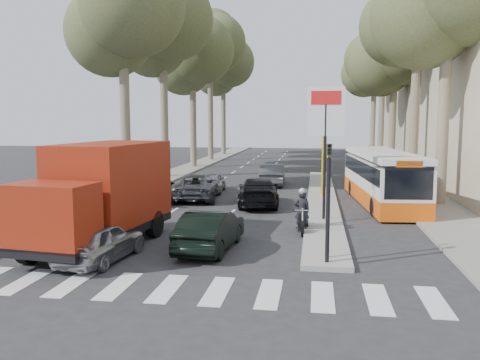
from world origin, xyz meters
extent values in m
plane|color=#28282B|center=(0.00, 0.00, 0.00)|extent=(120.00, 120.00, 0.00)
cube|color=gray|center=(8.60, 25.00, 0.06)|extent=(3.20, 70.00, 0.12)
cube|color=gray|center=(-8.00, 28.00, 0.06)|extent=(2.40, 64.00, 0.12)
cube|color=gray|center=(3.25, 11.00, 0.08)|extent=(1.50, 26.00, 0.16)
cube|color=#B7A88E|center=(15.50, 34.00, 8.00)|extent=(11.00, 20.00, 16.00)
cylinder|color=yellow|center=(3.25, -1.00, 1.75)|extent=(0.10, 0.10, 3.50)
cylinder|color=yellow|center=(3.25, 5.00, 1.75)|extent=(0.10, 0.10, 3.50)
cylinder|color=yellow|center=(3.25, 11.00, 1.75)|extent=(0.10, 0.10, 3.50)
cylinder|color=black|center=(3.25, 5.00, 2.60)|extent=(0.12, 0.12, 5.20)
cube|color=white|center=(3.25, 5.00, 4.60)|extent=(1.50, 0.10, 2.00)
cube|color=red|center=(3.25, 4.94, 5.15)|extent=(1.20, 0.02, 0.55)
cylinder|color=black|center=(3.25, -1.50, 1.60)|extent=(0.12, 0.12, 3.20)
imported|color=black|center=(3.25, -1.50, 3.10)|extent=(0.16, 0.41, 1.00)
cylinder|color=#6B604C|center=(-8.00, 12.00, 4.20)|extent=(0.56, 0.56, 8.40)
sphere|color=#424B2A|center=(-9.00, 12.60, 9.30)|extent=(5.20, 5.20, 5.20)
sphere|color=#424B2A|center=(-7.10, 11.20, 10.50)|extent=(5.80, 5.80, 5.80)
cylinder|color=#6B604C|center=(-8.10, 20.00, 4.48)|extent=(0.56, 0.56, 8.96)
sphere|color=#424B2A|center=(-9.10, 20.60, 9.92)|extent=(5.20, 5.20, 5.20)
sphere|color=#424B2A|center=(-7.20, 19.20, 11.20)|extent=(5.80, 5.80, 5.80)
sphere|color=#424B2A|center=(-7.90, 21.10, 12.48)|extent=(4.80, 4.80, 4.80)
cylinder|color=#6B604C|center=(-7.90, 28.00, 4.06)|extent=(0.56, 0.56, 8.12)
sphere|color=#424B2A|center=(-8.90, 28.60, 8.99)|extent=(5.20, 5.20, 5.20)
sphere|color=#424B2A|center=(-7.00, 27.20, 10.15)|extent=(5.80, 5.80, 5.80)
sphere|color=#424B2A|center=(-7.70, 29.10, 11.31)|extent=(4.80, 4.80, 4.80)
cylinder|color=#6B604C|center=(-8.00, 36.00, 4.76)|extent=(0.56, 0.56, 9.52)
sphere|color=#424B2A|center=(-9.00, 36.60, 10.54)|extent=(5.20, 5.20, 5.20)
sphere|color=#424B2A|center=(-7.10, 35.20, 11.90)|extent=(5.80, 5.80, 5.80)
sphere|color=#424B2A|center=(-7.80, 37.10, 13.26)|extent=(4.80, 4.80, 4.80)
cylinder|color=#6B604C|center=(-8.10, 44.00, 4.34)|extent=(0.56, 0.56, 8.68)
sphere|color=#424B2A|center=(-9.10, 44.60, 9.61)|extent=(5.20, 5.20, 5.20)
sphere|color=#424B2A|center=(-7.20, 43.20, 10.85)|extent=(5.80, 5.80, 5.80)
sphere|color=#424B2A|center=(-7.90, 45.10, 12.09)|extent=(4.80, 4.80, 4.80)
cylinder|color=#6B604C|center=(9.00, 10.00, 4.20)|extent=(0.56, 0.56, 8.40)
sphere|color=#424B2A|center=(8.00, 10.60, 9.30)|extent=(5.20, 5.20, 5.20)
cylinder|color=#6B604C|center=(9.10, 18.00, 4.62)|extent=(0.56, 0.56, 9.24)
sphere|color=#424B2A|center=(8.10, 18.60, 10.23)|extent=(5.20, 5.20, 5.20)
cylinder|color=#6B604C|center=(8.90, 26.00, 3.92)|extent=(0.56, 0.56, 7.84)
sphere|color=#424B2A|center=(7.90, 26.60, 8.68)|extent=(5.20, 5.20, 5.20)
sphere|color=#424B2A|center=(9.80, 25.20, 9.80)|extent=(5.80, 5.80, 5.80)
sphere|color=#424B2A|center=(9.10, 27.10, 10.92)|extent=(4.80, 4.80, 4.80)
cylinder|color=#6B604C|center=(9.00, 34.00, 4.48)|extent=(0.56, 0.56, 8.96)
sphere|color=#424B2A|center=(8.00, 34.60, 9.92)|extent=(5.20, 5.20, 5.20)
sphere|color=#424B2A|center=(9.90, 33.20, 11.20)|extent=(5.80, 5.80, 5.80)
sphere|color=#424B2A|center=(9.20, 35.10, 12.48)|extent=(4.80, 4.80, 4.80)
cylinder|color=#6B604C|center=(9.10, 42.00, 4.20)|extent=(0.56, 0.56, 8.40)
sphere|color=#424B2A|center=(8.10, 42.60, 9.30)|extent=(5.20, 5.20, 5.20)
sphere|color=#424B2A|center=(10.00, 41.20, 10.50)|extent=(5.80, 5.80, 5.80)
sphere|color=#424B2A|center=(9.30, 43.10, 11.70)|extent=(4.80, 4.80, 4.80)
imported|color=#A0A2A8|center=(-3.50, -1.87, 0.61)|extent=(1.83, 3.73, 1.22)
imported|color=black|center=(-0.50, -0.06, 0.66)|extent=(1.69, 4.11, 1.32)
imported|color=#4A4D52|center=(-3.44, 10.31, 0.68)|extent=(2.82, 5.11, 1.35)
imported|color=black|center=(0.09, 8.77, 0.70)|extent=(2.47, 5.01, 1.40)
imported|color=#929599|center=(-3.17, 13.00, 0.61)|extent=(1.72, 3.69, 1.22)
imported|color=#494D51|center=(0.12, 16.68, 0.70)|extent=(1.63, 4.30, 1.40)
imported|color=black|center=(-5.42, 9.00, 0.69)|extent=(2.33, 4.91, 1.38)
cube|color=black|center=(-4.20, -0.41, 0.60)|extent=(3.12, 6.74, 0.27)
cylinder|color=black|center=(-5.53, -2.44, 0.49)|extent=(0.44, 1.01, 0.98)
cylinder|color=black|center=(-3.37, -2.69, 0.49)|extent=(0.44, 1.01, 0.98)
cylinder|color=black|center=(-5.05, 1.66, 0.49)|extent=(0.44, 1.01, 0.98)
cylinder|color=black|center=(-2.90, 1.41, 0.49)|extent=(0.44, 1.01, 0.98)
cube|color=maroon|center=(-4.49, -2.88, 1.57)|extent=(2.55, 1.78, 1.84)
cube|color=black|center=(-4.57, -3.58, 1.79)|extent=(2.17, 0.34, 0.98)
cube|color=maroon|center=(-4.10, 0.46, 2.12)|extent=(3.01, 4.81, 2.71)
cube|color=#E5550C|center=(6.20, 10.18, 0.49)|extent=(3.09, 10.38, 0.80)
cube|color=silver|center=(6.20, 10.18, 1.56)|extent=(3.09, 10.38, 1.33)
cube|color=black|center=(6.20, 10.18, 1.82)|extent=(3.07, 9.98, 0.76)
cube|color=silver|center=(6.20, 10.18, 2.54)|extent=(3.09, 10.38, 0.27)
cube|color=black|center=(6.63, 5.11, 1.69)|extent=(1.95, 0.23, 1.33)
cube|color=#E5550C|center=(6.63, 5.11, 2.47)|extent=(1.07, 0.15, 0.28)
cylinder|color=black|center=(5.49, 6.83, 0.40)|extent=(0.32, 0.87, 0.85)
cylinder|color=black|center=(7.47, 7.00, 0.40)|extent=(0.32, 0.87, 0.85)
cylinder|color=black|center=(4.95, 13.15, 0.40)|extent=(0.32, 0.87, 0.85)
cylinder|color=black|center=(6.93, 13.32, 0.40)|extent=(0.32, 0.87, 0.85)
cylinder|color=black|center=(2.44, 2.30, 0.30)|extent=(0.13, 0.60, 0.60)
cylinder|color=black|center=(2.36, 3.70, 0.30)|extent=(0.13, 0.60, 0.60)
cylinder|color=silver|center=(2.44, 2.36, 0.66)|extent=(0.08, 0.38, 0.75)
cube|color=black|center=(2.40, 3.05, 0.42)|extent=(0.24, 0.71, 0.28)
cube|color=black|center=(2.41, 2.86, 0.67)|extent=(0.30, 0.44, 0.21)
cube|color=black|center=(2.38, 3.33, 0.62)|extent=(0.30, 0.62, 0.11)
cylinder|color=silver|center=(2.43, 2.42, 0.96)|extent=(0.58, 0.07, 0.04)
imported|color=black|center=(2.40, 3.05, 0.83)|extent=(0.59, 0.41, 1.57)
imported|color=black|center=(2.38, 3.42, 0.78)|extent=(0.74, 0.44, 1.48)
sphere|color=#B2B2B7|center=(2.40, 3.00, 1.57)|extent=(0.26, 0.26, 0.26)
sphere|color=#B2B2B7|center=(2.38, 3.39, 1.52)|extent=(0.26, 0.26, 0.26)
imported|color=#3A3048|center=(7.67, 8.64, 0.93)|extent=(0.87, 1.05, 1.62)
imported|color=#68584E|center=(9.20, 13.19, 1.03)|extent=(1.28, 1.05, 1.82)
camera|label=1|loc=(2.87, -16.08, 4.28)|focal=38.00mm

